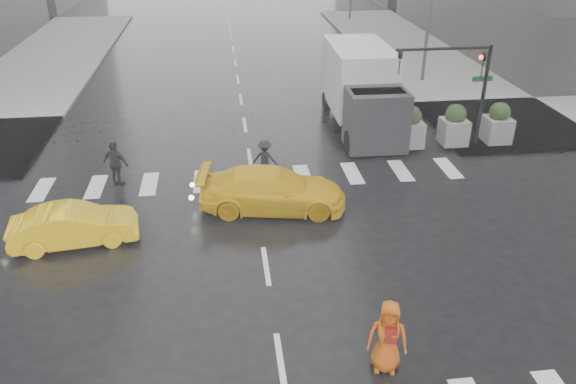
{
  "coord_description": "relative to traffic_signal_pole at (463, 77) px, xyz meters",
  "views": [
    {
      "loc": [
        -1.03,
        -13.86,
        9.69
      ],
      "look_at": [
        0.91,
        2.0,
        1.4
      ],
      "focal_mm": 35.0,
      "sensor_mm": 36.0,
      "label": 1
    }
  ],
  "objects": [
    {
      "name": "ground",
      "position": [
        -9.01,
        -8.01,
        -3.22
      ],
      "size": [
        120.0,
        120.0,
        0.0
      ],
      "primitive_type": "plane",
      "color": "black",
      "rests_on": "ground"
    },
    {
      "name": "sidewalk_ne",
      "position": [
        10.49,
        9.49,
        -3.14
      ],
      "size": [
        35.0,
        35.0,
        0.15
      ],
      "primitive_type": "cube",
      "color": "gray",
      "rests_on": "ground"
    },
    {
      "name": "road_markings",
      "position": [
        -9.01,
        -8.01,
        -3.21
      ],
      "size": [
        18.0,
        48.0,
        0.01
      ],
      "primitive_type": null,
      "color": "silver",
      "rests_on": "ground"
    },
    {
      "name": "traffic_signal_pole",
      "position": [
        0.0,
        0.0,
        0.0
      ],
      "size": [
        4.45,
        0.42,
        4.5
      ],
      "color": "black",
      "rests_on": "ground"
    },
    {
      "name": "planter_west",
      "position": [
        -2.01,
        0.19,
        -2.23
      ],
      "size": [
        1.1,
        1.1,
        1.8
      ],
      "color": "gray",
      "rests_on": "ground"
    },
    {
      "name": "planter_mid",
      "position": [
        -0.01,
        0.19,
        -2.23
      ],
      "size": [
        1.1,
        1.1,
        1.8
      ],
      "color": "gray",
      "rests_on": "ground"
    },
    {
      "name": "planter_east",
      "position": [
        1.99,
        0.19,
        -2.23
      ],
      "size": [
        1.1,
        1.1,
        1.8
      ],
      "color": "gray",
      "rests_on": "ground"
    },
    {
      "name": "pedestrian_orange",
      "position": [
        -6.61,
        -12.45,
        -2.28
      ],
      "size": [
        1.04,
        0.82,
        1.88
      ],
      "rotation": [
        0.0,
        0.0,
        -0.27
      ],
      "color": "#C24E0D",
      "rests_on": "ground"
    },
    {
      "name": "pedestrian_far_a",
      "position": [
        -14.16,
        -1.94,
        -2.32
      ],
      "size": [
        1.22,
        1.03,
        1.79
      ],
      "primitive_type": "imported",
      "rotation": [
        0.0,
        0.0,
        2.69
      ],
      "color": "black",
      "rests_on": "ground"
    },
    {
      "name": "pedestrian_far_b",
      "position": [
        -8.5,
        -1.84,
        -2.46
      ],
      "size": [
        1.11,
        0.85,
        1.52
      ],
      "primitive_type": "imported",
      "rotation": [
        0.0,
        0.0,
        2.79
      ],
      "color": "black",
      "rests_on": "ground"
    },
    {
      "name": "taxi_mid",
      "position": [
        -14.87,
        -6.01,
        -2.58
      ],
      "size": [
        4.02,
        1.9,
        1.27
      ],
      "primitive_type": "imported",
      "rotation": [
        0.0,
        0.0,
        1.72
      ],
      "color": "yellow",
      "rests_on": "ground"
    },
    {
      "name": "taxi_rear",
      "position": [
        -8.46,
        -4.5,
        -2.48
      ],
      "size": [
        4.77,
        2.71,
        1.48
      ],
      "primitive_type": "imported",
      "rotation": [
        0.0,
        0.0,
        1.42
      ],
      "color": "yellow",
      "rests_on": "ground"
    },
    {
      "name": "box_truck",
      "position": [
        -3.52,
        2.85,
        -1.21
      ],
      "size": [
        2.65,
        7.06,
        3.75
      ],
      "rotation": [
        0.0,
        0.0,
        -0.02
      ],
      "color": "silver",
      "rests_on": "ground"
    }
  ]
}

